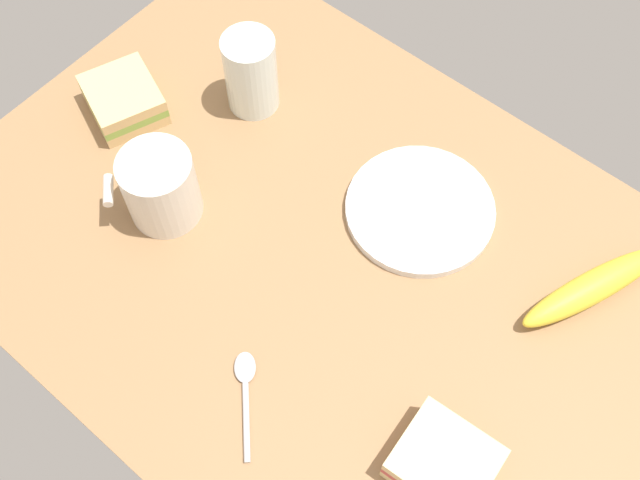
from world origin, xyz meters
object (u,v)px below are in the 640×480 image
plate_of_food (420,210)px  sandwich_main (124,100)px  glass_of_milk (251,75)px  banana (593,287)px  coffee_mug_black (160,187)px  spoon (245,387)px  sandwich_side (444,463)px

plate_of_food → sandwich_main: (-39.03, -12.12, 1.60)cm
glass_of_milk → banana: size_ratio=0.57×
plate_of_food → coffee_mug_black: (-24.13, -19.47, 4.37)cm
sandwich_main → spoon: 41.89cm
banana → coffee_mug_black: bearing=-153.2°
coffee_mug_black → banana: (45.70, 23.11, -3.11)cm
sandwich_side → banana: 27.17cm
plate_of_food → glass_of_milk: 27.58cm
sandwich_main → plate_of_food: bearing=17.2°
sandwich_side → spoon: 22.35cm
banana → sandwich_side: bearing=-93.4°
sandwich_side → banana: (1.59, 27.12, -0.34)cm
coffee_mug_black → glass_of_milk: 19.54cm
plate_of_food → sandwich_side: bearing=-49.6°
plate_of_food → sandwich_main: size_ratio=1.51×
glass_of_milk → spoon: 39.93cm
coffee_mug_black → spoon: (22.86, -10.69, -4.59)cm
spoon → sandwich_side: bearing=17.5°
sandwich_side → spoon: bearing=-162.5°
plate_of_food → sandwich_side: size_ratio=1.79×
banana → spoon: (-22.84, -33.80, -1.47)cm
plate_of_food → glass_of_milk: bearing=-179.6°
plate_of_food → spoon: 30.19cm
coffee_mug_black → banana: coffee_mug_black is taller
coffee_mug_black → sandwich_side: size_ratio=1.04×
plate_of_food → glass_of_milk: glass_of_milk is taller
glass_of_milk → sandwich_side: bearing=-26.3°
coffee_mug_black → sandwich_main: coffee_mug_black is taller
sandwich_side → glass_of_milk: 52.70cm
sandwich_main → banana: sandwich_main is taller
sandwich_main → banana: 62.62cm
sandwich_side → glass_of_milk: size_ratio=0.91×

